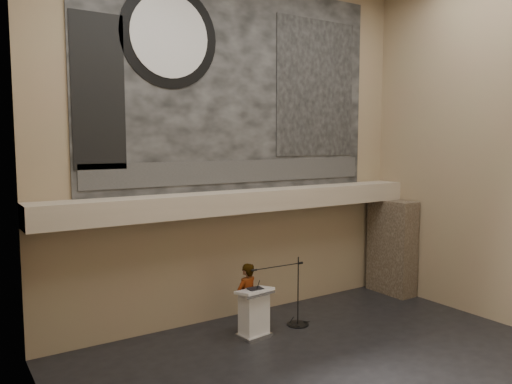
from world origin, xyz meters
TOP-DOWN VIEW (x-y plane):
  - floor at (0.00, 0.00)m, footprint 10.00×10.00m
  - wall_back at (0.00, 4.00)m, footprint 10.00×0.02m
  - wall_left at (-5.00, 0.00)m, footprint 0.02×8.00m
  - wall_right at (5.00, 0.00)m, footprint 0.02×8.00m
  - soffit at (0.00, 3.60)m, footprint 10.00×0.80m
  - sprinkler_left at (-1.60, 3.55)m, footprint 0.04×0.04m
  - sprinkler_right at (1.90, 3.55)m, footprint 0.04×0.04m
  - banner at (0.00, 3.97)m, footprint 8.00×0.05m
  - banner_text_strip at (0.00, 3.93)m, footprint 7.76×0.02m
  - banner_clock_rim at (-1.80, 3.93)m, footprint 2.30×0.02m
  - banner_clock_face at (-1.80, 3.91)m, footprint 1.84×0.02m
  - banner_building_print at (2.40, 3.93)m, footprint 2.60×0.02m
  - banner_brick_print at (-3.40, 3.93)m, footprint 1.10×0.02m
  - stone_pier at (4.65, 3.15)m, footprint 0.60×1.40m
  - lectern at (-0.48, 2.54)m, footprint 0.82×0.63m
  - binder at (-0.48, 2.49)m, footprint 0.35×0.29m
  - papers at (-0.54, 2.52)m, footprint 0.26×0.32m
  - speaker_person at (-0.49, 2.85)m, footprint 0.67×0.53m
  - mic_stand at (0.75, 2.59)m, footprint 1.54×0.52m

SIDE VIEW (x-z plane):
  - floor at x=0.00m, z-range 0.00..0.00m
  - mic_stand at x=0.75m, z-range -0.58..1.08m
  - lectern at x=-0.48m, z-range -0.02..1.12m
  - speaker_person at x=-0.49m, z-range 0.00..1.62m
  - papers at x=-0.54m, z-range 1.10..1.10m
  - binder at x=-0.48m, z-range 1.10..1.14m
  - stone_pier at x=4.65m, z-range 0.00..2.70m
  - sprinkler_left at x=-1.60m, z-range 2.64..2.70m
  - sprinkler_right at x=1.90m, z-range 2.64..2.70m
  - soffit at x=0.00m, z-range 2.70..3.20m
  - banner_text_strip at x=0.00m, z-range 3.38..3.93m
  - wall_back at x=0.00m, z-range 0.00..8.50m
  - wall_left at x=-5.00m, z-range 0.00..8.50m
  - wall_right at x=5.00m, z-range 0.00..8.50m
  - banner_brick_print at x=-3.40m, z-range 3.80..7.00m
  - banner at x=0.00m, z-range 3.20..8.20m
  - banner_building_print at x=2.40m, z-range 4.00..7.60m
  - banner_clock_rim at x=-1.80m, z-range 5.55..7.85m
  - banner_clock_face at x=-1.80m, z-range 5.78..7.62m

